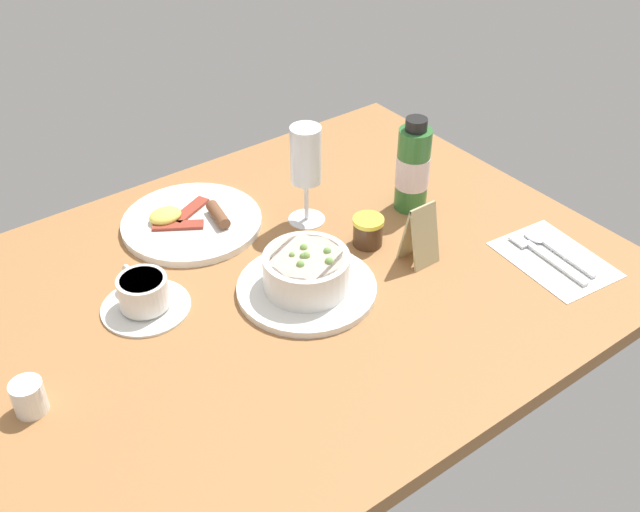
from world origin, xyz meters
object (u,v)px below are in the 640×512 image
(porridge_bowl, at_px, (307,275))
(cutlery_setting, at_px, (553,257))
(coffee_cup, at_px, (144,295))
(wine_glass, at_px, (306,160))
(creamer_jug, at_px, (29,397))
(breakfast_plate, at_px, (191,222))
(sauce_bottle_green, at_px, (413,168))
(jam_jar, at_px, (367,230))
(menu_card, at_px, (420,233))

(porridge_bowl, distance_m, cutlery_setting, 0.43)
(coffee_cup, bearing_deg, wine_glass, 7.72)
(creamer_jug, bearing_deg, coffee_cup, 24.57)
(creamer_jug, xyz_separation_m, breakfast_plate, (0.39, 0.26, -0.02))
(cutlery_setting, height_order, wine_glass, wine_glass)
(cutlery_setting, bearing_deg, sauce_bottle_green, 107.87)
(coffee_cup, xyz_separation_m, creamer_jug, (-0.22, -0.10, -0.00))
(creamer_jug, height_order, breakfast_plate, creamer_jug)
(jam_jar, relative_size, breakfast_plate, 0.22)
(coffee_cup, bearing_deg, cutlery_setting, -26.08)
(porridge_bowl, height_order, menu_card, menu_card)
(porridge_bowl, height_order, wine_glass, wine_glass)
(porridge_bowl, distance_m, jam_jar, 0.17)
(breakfast_plate, bearing_deg, menu_card, -51.06)
(porridge_bowl, height_order, jam_jar, porridge_bowl)
(menu_card, bearing_deg, coffee_cup, 159.05)
(sauce_bottle_green, bearing_deg, coffee_cup, 176.39)
(coffee_cup, relative_size, creamer_jug, 2.56)
(porridge_bowl, bearing_deg, wine_glass, 53.87)
(cutlery_setting, bearing_deg, wine_glass, 127.43)
(coffee_cup, bearing_deg, breakfast_plate, 42.76)
(cutlery_setting, distance_m, wine_glass, 0.46)
(cutlery_setting, bearing_deg, breakfast_plate, 134.23)
(wine_glass, xyz_separation_m, sauce_bottle_green, (0.18, -0.08, -0.04))
(cutlery_setting, height_order, jam_jar, jam_jar)
(cutlery_setting, bearing_deg, creamer_jug, 166.44)
(cutlery_setting, relative_size, wine_glass, 1.10)
(wine_glass, xyz_separation_m, breakfast_plate, (-0.18, 0.11, -0.12))
(porridge_bowl, bearing_deg, coffee_cup, 152.38)
(menu_card, bearing_deg, sauce_bottle_green, 52.56)
(porridge_bowl, distance_m, breakfast_plate, 0.28)
(sauce_bottle_green, bearing_deg, cutlery_setting, -72.13)
(porridge_bowl, xyz_separation_m, jam_jar, (0.16, 0.04, -0.01))
(coffee_cup, xyz_separation_m, menu_card, (0.43, -0.17, 0.03))
(cutlery_setting, distance_m, coffee_cup, 0.69)
(coffee_cup, relative_size, wine_glass, 0.75)
(jam_jar, height_order, breakfast_plate, jam_jar)
(wine_glass, distance_m, sauce_bottle_green, 0.20)
(porridge_bowl, xyz_separation_m, coffee_cup, (-0.23, 0.12, -0.01))
(cutlery_setting, distance_m, breakfast_plate, 0.64)
(cutlery_setting, relative_size, jam_jar, 3.76)
(jam_jar, bearing_deg, wine_glass, 108.65)
(breakfast_plate, bearing_deg, wine_glass, -31.45)
(breakfast_plate, bearing_deg, jam_jar, -46.42)
(porridge_bowl, bearing_deg, menu_card, -12.66)
(porridge_bowl, distance_m, creamer_jug, 0.45)
(cutlery_setting, bearing_deg, menu_card, 143.69)
(creamer_jug, height_order, menu_card, menu_card)
(creamer_jug, bearing_deg, menu_card, -5.66)
(jam_jar, bearing_deg, creamer_jug, -177.60)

